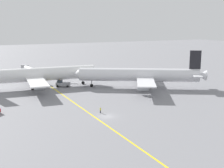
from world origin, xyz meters
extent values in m
plane|color=gray|center=(0.00, 0.00, 0.00)|extent=(600.00, 600.00, 0.00)
cube|color=yellow|center=(-3.55, 10.00, 0.00)|extent=(3.38, 119.98, 0.01)
cylinder|color=white|center=(-8.83, 46.64, 5.41)|extent=(45.62, 9.14, 5.50)
cone|color=white|center=(14.96, 44.71, 5.41)|extent=(3.20, 5.27, 5.06)
cube|color=white|center=(-11.09, 46.82, 4.59)|extent=(9.87, 43.61, 0.44)
cylinder|color=#999EA3|center=(-11.07, 34.68, 2.79)|extent=(4.40, 2.93, 2.60)
cylinder|color=#999EA3|center=(-9.11, 58.81, 2.79)|extent=(4.40, 2.93, 2.60)
cylinder|color=slate|center=(-11.81, 50.29, 1.79)|extent=(0.28, 0.28, 2.29)
cylinder|color=black|center=(-11.81, 50.29, 0.65)|extent=(1.34, 0.65, 1.30)
cylinder|color=slate|center=(-12.36, 43.51, 1.79)|extent=(0.28, 0.28, 2.29)
cylinder|color=black|center=(-12.36, 43.51, 0.65)|extent=(1.34, 0.65, 1.30)
cylinder|color=slate|center=(9.24, 45.17, 1.79)|extent=(0.28, 0.28, 2.29)
cylinder|color=black|center=(9.24, 45.17, 0.65)|extent=(1.34, 0.65, 1.30)
cylinder|color=silver|center=(27.23, 29.07, 5.28)|extent=(44.32, 27.73, 5.21)
cone|color=silver|center=(5.29, 41.24, 5.28)|extent=(4.77, 5.55, 4.80)
cone|color=silver|center=(49.00, 17.00, 5.28)|extent=(5.17, 5.39, 4.17)
cube|color=silver|center=(29.32, 27.91, 4.50)|extent=(25.29, 38.61, 0.44)
cube|color=silver|center=(46.81, 18.21, 5.81)|extent=(9.10, 12.92, 0.28)
cube|color=black|center=(46.55, 18.36, 11.54)|extent=(4.02, 2.45, 7.30)
cylinder|color=#999EA3|center=(33.96, 38.34, 2.70)|extent=(4.93, 4.31, 2.60)
cylinder|color=#999EA3|center=(22.93, 18.45, 2.70)|extent=(4.93, 4.31, 2.60)
cylinder|color=slate|center=(28.55, 24.45, 1.79)|extent=(0.28, 0.28, 2.29)
cylinder|color=black|center=(28.55, 24.45, 0.65)|extent=(1.40, 1.11, 1.30)
cylinder|color=slate|center=(31.84, 30.40, 1.79)|extent=(0.28, 0.28, 2.29)
cylinder|color=black|center=(31.84, 30.40, 0.65)|extent=(1.40, 1.11, 1.30)
cylinder|color=slate|center=(10.51, 38.34, 1.79)|extent=(0.28, 0.28, 2.29)
cylinder|color=black|center=(10.51, 38.34, 0.65)|extent=(1.40, 1.11, 1.30)
cube|color=gray|center=(0.12, 43.86, 1.12)|extent=(6.24, 4.78, 1.33)
cube|color=#333D47|center=(-1.01, 44.42, 2.23)|extent=(2.73, 2.71, 0.90)
cylinder|color=#4C4C51|center=(4.11, 41.89, 1.25)|extent=(2.96, 1.60, 0.20)
sphere|color=orange|center=(-1.01, 44.42, 2.86)|extent=(0.24, 0.24, 0.24)
cylinder|color=black|center=(-2.28, 43.65, 0.45)|extent=(0.94, 0.67, 0.90)
cylinder|color=black|center=(-1.18, 45.90, 0.45)|extent=(0.94, 0.67, 0.90)
cylinder|color=black|center=(1.41, 41.83, 0.45)|extent=(0.94, 0.67, 0.90)
cylinder|color=black|center=(2.52, 44.07, 0.45)|extent=(0.94, 0.67, 0.90)
cylinder|color=black|center=(-26.99, 15.95, 0.30)|extent=(0.58, 0.55, 0.60)
cylinder|color=black|center=(-0.35, 3.76, 0.42)|extent=(0.28, 0.28, 0.84)
cylinder|color=#D1E02D|center=(-0.35, 3.76, 1.13)|extent=(0.36, 0.36, 0.59)
sphere|color=#9E704C|center=(-0.35, 3.76, 1.54)|extent=(0.23, 0.23, 0.23)
cylinder|color=#F24C19|center=(-0.24, 3.48, 1.25)|extent=(0.05, 0.05, 0.40)
cylinder|color=#B7B7BC|center=(-8.28, 65.14, 4.02)|extent=(6.15, 21.43, 3.20)
cylinder|color=#99999E|center=(-9.77, 75.63, 4.02)|extent=(3.84, 3.84, 3.52)
cylinder|color=#595960|center=(-9.63, 74.64, 2.01)|extent=(0.70, 0.70, 4.02)
camera|label=1|loc=(-32.97, -73.18, 25.74)|focal=47.88mm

